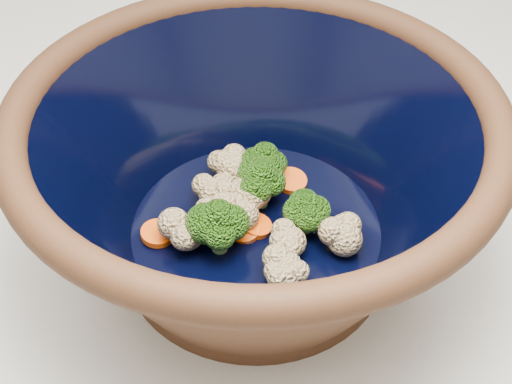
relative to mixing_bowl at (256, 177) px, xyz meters
The scene contains 2 objects.
mixing_bowl is the anchor object (origin of this frame).
vegetable_pile 0.04m from the mixing_bowl, 123.68° to the left, with size 0.18×0.17×0.05m.
Camera 1 is at (0.02, -0.49, 1.38)m, focal length 50.00 mm.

